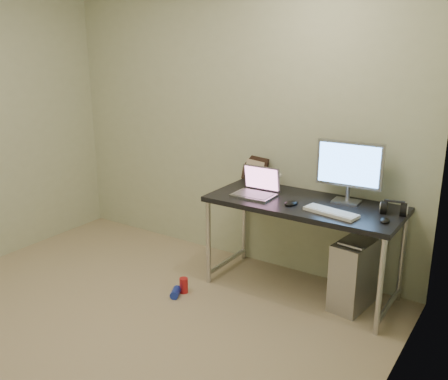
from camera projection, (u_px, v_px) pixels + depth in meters
floor at (91, 343)px, 3.31m from camera, size 3.50×3.50×0.00m
wall_back at (232, 121)px, 4.35m from camera, size 3.50×0.02×2.50m
wall_right at (366, 215)px, 2.03m from camera, size 0.02×3.50×2.50m
desk at (304, 212)px, 3.81m from camera, size 1.47×0.64×0.75m
tower_computer at (357, 272)px, 3.74m from camera, size 0.28×0.53×0.56m
cable_a at (362, 244)px, 3.90m from camera, size 0.01×0.16×0.69m
cable_b at (372, 249)px, 3.85m from camera, size 0.02×0.11×0.71m
can_red at (184, 285)px, 3.96m from camera, size 0.09×0.09×0.12m
can_white at (184, 285)px, 3.96m from camera, size 0.09×0.09×0.12m
can_blue at (176, 293)px, 3.90m from camera, size 0.11×0.14×0.07m
laptop at (257, 189)px, 3.94m from camera, size 0.32×0.27×0.22m
monitor at (349, 167)px, 3.70m from camera, size 0.50×0.15×0.47m
keyboard at (331, 212)px, 3.52m from camera, size 0.41×0.20×0.02m
mouse_right at (385, 219)px, 3.36m from camera, size 0.08×0.11×0.04m
mouse_left at (291, 202)px, 3.71m from camera, size 0.11×0.14×0.04m
headphones at (394, 209)px, 3.52m from camera, size 0.19×0.12×0.12m
picture_frame at (255, 169)px, 4.30m from camera, size 0.29×0.15×0.22m
webcam at (279, 177)px, 4.15m from camera, size 0.04×0.03×0.11m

